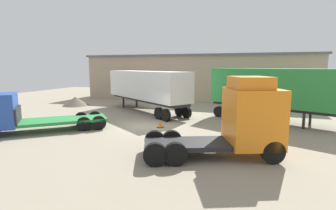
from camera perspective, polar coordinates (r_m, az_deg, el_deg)
The scene contains 8 objects.
ground_plane at distance 19.58m, azimuth -5.11°, elevation -4.66°, with size 60.00×60.00×0.00m, color gray.
warehouse_building at distance 35.91m, azimuth 6.36°, elevation 6.05°, with size 29.78×7.73×5.93m.
tractor_unit_orange at distance 13.26m, azimuth 15.64°, elevation -3.05°, with size 6.97×4.78×3.94m.
container_trailer_green at distance 22.37m, azimuth 21.56°, elevation 3.37°, with size 9.99×6.32×4.25m.
flatbed_truck_blue at distance 19.92m, azimuth -29.58°, elevation -1.72°, with size 7.29×6.86×2.69m.
container_trailer_yellow at distance 25.48m, azimuth -4.68°, elevation 4.15°, with size 10.60×8.51×3.97m.
gravel_pile at distance 31.58m, azimuth -19.49°, elevation 0.80°, with size 2.93×2.93×1.01m.
traffic_cone at distance 19.11m, azimuth -1.71°, elevation -4.17°, with size 0.40×0.40×0.55m.
Camera 1 is at (7.79, -17.42, 4.41)m, focal length 28.00 mm.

